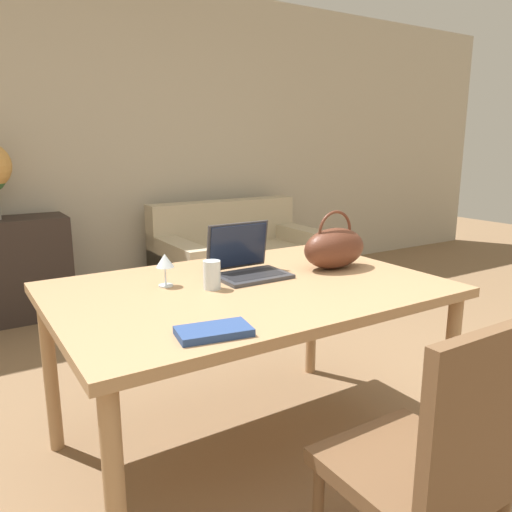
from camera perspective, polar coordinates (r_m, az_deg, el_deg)
wall_back at (r=4.54m, az=-18.64°, el=12.18°), size 10.00×0.06×2.70m
dining_table at (r=2.10m, az=-0.91°, el=-5.24°), size 1.57×1.07×0.77m
chair at (r=1.56m, az=19.76°, el=-21.01°), size 0.44×0.44×0.92m
couch at (r=4.53m, az=-1.76°, el=-0.84°), size 1.47×0.93×0.82m
laptop at (r=2.23m, az=-1.20°, el=-0.62°), size 0.31×0.26×0.23m
drinking_glass at (r=2.02m, az=-5.06°, el=-2.16°), size 0.07×0.07×0.12m
wine_glass at (r=2.07m, az=-10.38°, el=-0.72°), size 0.08×0.08×0.14m
handbag at (r=2.37m, az=8.95°, el=0.96°), size 0.33×0.18×0.27m
book at (r=1.56m, az=-4.85°, el=-8.57°), size 0.25×0.16×0.02m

